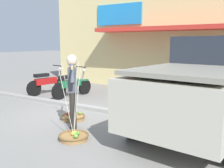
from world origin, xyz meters
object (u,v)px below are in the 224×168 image
Objects in this scene: fruit_basket_right_side at (73,117)px; fruit_vendor at (72,87)px; parked_truck at (209,84)px; wooden_crate at (173,99)px; fruit_basket_left_side at (74,136)px; motorcycle_second_in_row at (72,85)px; motorcycle_nearest_shop at (47,82)px.

fruit_vendor is at bearing -49.84° from fruit_basket_right_side.
parked_truck is 11.10× the size of wooden_crate.
motorcycle_second_in_row is at bearing 130.77° from fruit_basket_left_side.
fruit_basket_left_side reaches higher than wooden_crate.
motorcycle_nearest_shop is 4.77m from wooden_crate.
fruit_vendor reaches higher than fruit_basket_right_side.
wooden_crate is (3.51, 0.84, -0.29)m from motorcycle_second_in_row.
fruit_vendor is 3.10m from parked_truck.
fruit_vendor is 0.94× the size of motorcycle_nearest_shop.
wooden_crate is (4.67, 0.91, -0.29)m from motorcycle_nearest_shop.
parked_truck is at bearing 45.75° from fruit_basket_left_side.
parked_truck is (2.61, 1.68, 0.06)m from fruit_vendor.
fruit_basket_left_side is at bearing -38.68° from motorcycle_nearest_shop.
motorcycle_nearest_shop is at bearing 143.07° from fruit_vendor.
fruit_basket_right_side is 3.67m from motorcycle_nearest_shop.
parked_truck is at bearing 20.36° from fruit_basket_right_side.
wooden_crate is at bearing 10.98° from motorcycle_nearest_shop.
parked_truck is 2.47m from wooden_crate.
fruit_basket_left_side is (0.46, -0.54, -0.90)m from fruit_vendor.
motorcycle_second_in_row is at bearing 168.59° from parked_truck.
parked_truck reaches higher than motorcycle_nearest_shop.
parked_truck reaches higher than fruit_vendor.
motorcycle_nearest_shop is 4.10× the size of wooden_crate.
fruit_vendor is at bearing -108.92° from wooden_crate.
fruit_basket_right_side is 0.30× the size of parked_truck.
wooden_crate is at bearing 79.55° from fruit_basket_left_side.
fruit_vendor is at bearing -147.32° from parked_truck.
fruit_vendor reaches higher than motorcycle_nearest_shop.
motorcycle_nearest_shop is at bearing 171.30° from parked_truck.
motorcycle_nearest_shop is (-3.92, 3.14, 0.38)m from fruit_basket_left_side.
motorcycle_nearest_shop is (-3.47, 2.61, -0.52)m from fruit_vendor.
motorcycle_second_in_row is at bearing -166.46° from wooden_crate.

